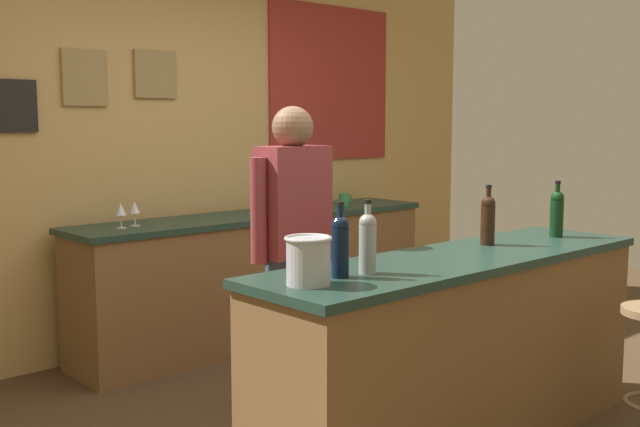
% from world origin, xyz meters
% --- Properties ---
extents(ground_plane, '(10.00, 10.00, 0.00)m').
position_xyz_m(ground_plane, '(0.00, 0.00, 0.00)').
color(ground_plane, '#4C3823').
extents(back_wall, '(6.00, 0.09, 2.80)m').
position_xyz_m(back_wall, '(0.03, 2.03, 1.42)').
color(back_wall, tan).
rests_on(back_wall, ground_plane).
extents(bar_counter, '(2.26, 0.60, 0.92)m').
position_xyz_m(bar_counter, '(0.00, -0.40, 0.46)').
color(bar_counter, brown).
rests_on(bar_counter, ground_plane).
extents(side_counter, '(2.78, 0.56, 0.90)m').
position_xyz_m(side_counter, '(0.40, 1.65, 0.45)').
color(side_counter, brown).
rests_on(side_counter, ground_plane).
extents(bartender, '(0.52, 0.21, 1.62)m').
position_xyz_m(bartender, '(-0.37, 0.37, 0.94)').
color(bartender, '#384766').
rests_on(bartender, ground_plane).
extents(wine_bottle_a, '(0.07, 0.07, 0.31)m').
position_xyz_m(wine_bottle_a, '(-0.76, -0.39, 1.06)').
color(wine_bottle_a, black).
rests_on(wine_bottle_a, bar_counter).
extents(wine_bottle_b, '(0.07, 0.07, 0.31)m').
position_xyz_m(wine_bottle_b, '(-0.63, -0.41, 1.06)').
color(wine_bottle_b, '#999E99').
rests_on(wine_bottle_b, bar_counter).
extents(wine_bottle_c, '(0.07, 0.07, 0.31)m').
position_xyz_m(wine_bottle_c, '(0.35, -0.31, 1.06)').
color(wine_bottle_c, black).
rests_on(wine_bottle_c, bar_counter).
extents(wine_bottle_d, '(0.07, 0.07, 0.31)m').
position_xyz_m(wine_bottle_d, '(0.85, -0.40, 1.06)').
color(wine_bottle_d, black).
rests_on(wine_bottle_d, bar_counter).
extents(ice_bucket, '(0.19, 0.19, 0.19)m').
position_xyz_m(ice_bucket, '(-0.95, -0.41, 1.02)').
color(ice_bucket, '#B7BABF').
rests_on(ice_bucket, bar_counter).
extents(wine_glass_a, '(0.07, 0.07, 0.16)m').
position_xyz_m(wine_glass_a, '(-0.67, 1.62, 1.01)').
color(wine_glass_a, silver).
rests_on(wine_glass_a, side_counter).
extents(wine_glass_b, '(0.07, 0.07, 0.16)m').
position_xyz_m(wine_glass_b, '(-0.56, 1.66, 1.01)').
color(wine_glass_b, silver).
rests_on(wine_glass_b, side_counter).
extents(wine_glass_c, '(0.07, 0.07, 0.16)m').
position_xyz_m(wine_glass_c, '(1.00, 1.73, 1.01)').
color(wine_glass_c, silver).
rests_on(wine_glass_c, side_counter).
extents(coffee_mug, '(0.12, 0.08, 0.09)m').
position_xyz_m(coffee_mug, '(1.20, 1.62, 0.95)').
color(coffee_mug, '#338C4C').
rests_on(coffee_mug, side_counter).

